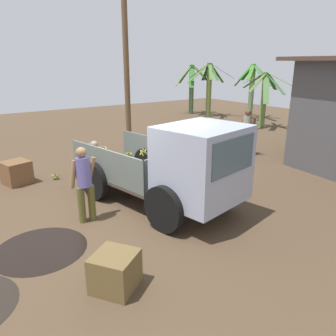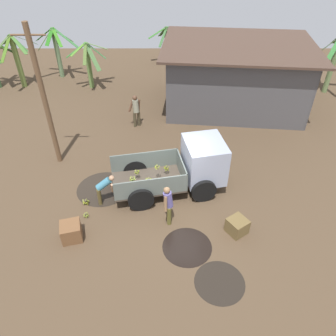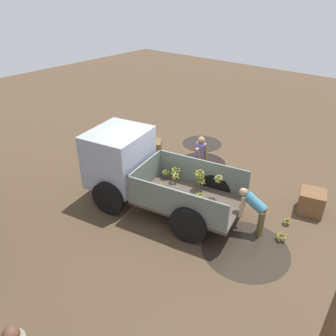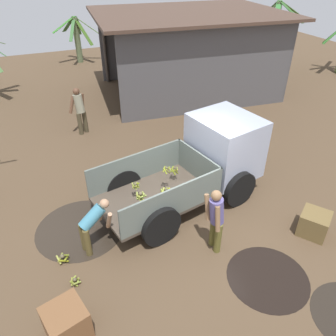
# 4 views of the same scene
# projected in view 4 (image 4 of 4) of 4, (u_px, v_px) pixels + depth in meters

# --- Properties ---
(ground) EXTENTS (36.00, 36.00, 0.00)m
(ground) POSITION_uv_depth(u_px,v_px,m) (194.00, 215.00, 8.40)
(ground) COLOR #4F3C2A
(mud_patch_0) EXTENTS (2.15, 2.15, 0.01)m
(mud_patch_0) POSITION_uv_depth(u_px,v_px,m) (81.00, 228.00, 7.99)
(mud_patch_0) COLOR #2D251D
(mud_patch_0) RESTS_ON ground
(mud_patch_2) EXTENTS (1.69, 1.69, 0.01)m
(mud_patch_2) POSITION_uv_depth(u_px,v_px,m) (268.00, 278.00, 6.79)
(mud_patch_2) COLOR black
(mud_patch_2) RESTS_ON ground
(cargo_truck) EXTENTS (4.63, 2.68, 2.09)m
(cargo_truck) POSITION_uv_depth(u_px,v_px,m) (211.00, 156.00, 8.67)
(cargo_truck) COLOR #493E33
(cargo_truck) RESTS_ON ground
(warehouse_shed) EXTENTS (8.61, 6.80, 3.47)m
(warehouse_shed) POSITION_uv_depth(u_px,v_px,m) (198.00, 36.00, 14.50)
(warehouse_shed) COLOR #4F4E51
(warehouse_shed) RESTS_ON ground
(banana_palm_0) EXTENTS (2.62, 2.23, 2.54)m
(banana_palm_0) POSITION_uv_depth(u_px,v_px,m) (77.00, 39.00, 18.97)
(banana_palm_0) COLOR #5C6B47
(banana_palm_0) RESTS_ON ground
(banana_palm_4) EXTENTS (2.24, 3.08, 3.44)m
(banana_palm_4) POSITION_uv_depth(u_px,v_px,m) (275.00, 33.00, 17.97)
(banana_palm_4) COLOR #6F8751
(banana_palm_4) RESTS_ON ground
(person_foreground_visitor) EXTENTS (0.37, 0.64, 1.65)m
(person_foreground_visitor) POSITION_uv_depth(u_px,v_px,m) (216.00, 218.00, 6.97)
(person_foreground_visitor) COLOR brown
(person_foreground_visitor) RESTS_ON ground
(person_worker_loading) EXTENTS (0.75, 0.62, 1.23)m
(person_worker_loading) POSITION_uv_depth(u_px,v_px,m) (92.00, 223.00, 7.09)
(person_worker_loading) COLOR brown
(person_worker_loading) RESTS_ON ground
(person_bystander_near_shed) EXTENTS (0.67, 0.49, 1.70)m
(person_bystander_near_shed) POSITION_uv_depth(u_px,v_px,m) (80.00, 109.00, 11.64)
(person_bystander_near_shed) COLOR #463D2A
(person_bystander_near_shed) RESTS_ON ground
(banana_bunch_on_ground_0) EXTENTS (0.23, 0.23, 0.18)m
(banana_bunch_on_ground_0) POSITION_uv_depth(u_px,v_px,m) (75.00, 281.00, 6.61)
(banana_bunch_on_ground_0) COLOR brown
(banana_bunch_on_ground_0) RESTS_ON ground
(banana_bunch_on_ground_1) EXTENTS (0.28, 0.28, 0.21)m
(banana_bunch_on_ground_1) POSITION_uv_depth(u_px,v_px,m) (63.00, 258.00, 7.08)
(banana_bunch_on_ground_1) COLOR brown
(banana_bunch_on_ground_1) RESTS_ON ground
(wooden_crate_0) EXTENTS (0.83, 0.83, 0.65)m
(wooden_crate_0) POSITION_uv_depth(u_px,v_px,m) (66.00, 323.00, 5.64)
(wooden_crate_0) COLOR brown
(wooden_crate_0) RESTS_ON ground
(wooden_crate_1) EXTENTS (0.87, 0.87, 0.58)m
(wooden_crate_1) POSITION_uv_depth(u_px,v_px,m) (314.00, 223.00, 7.72)
(wooden_crate_1) COLOR brown
(wooden_crate_1) RESTS_ON ground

